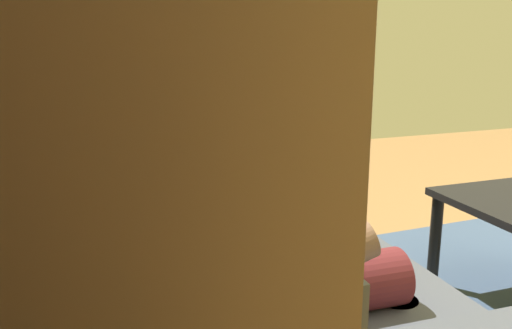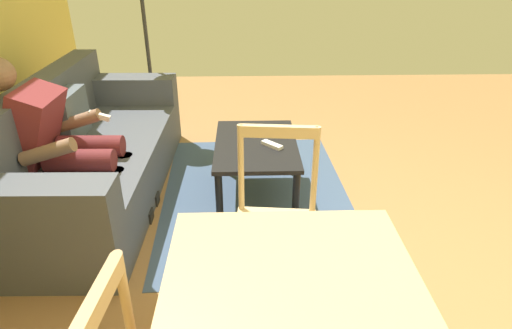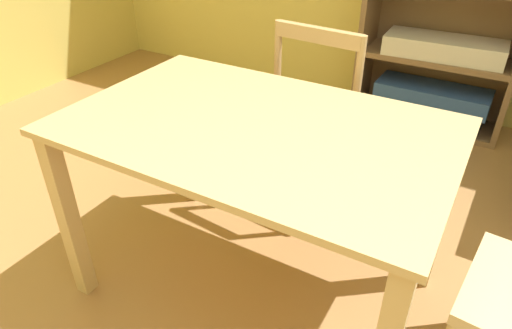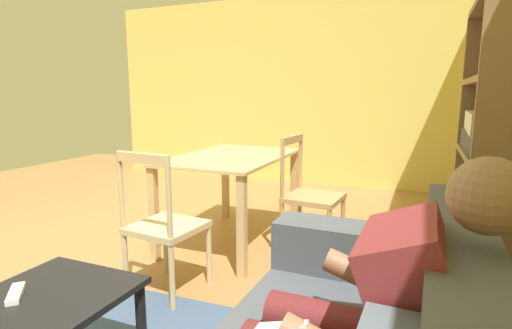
{
  "view_description": "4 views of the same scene",
  "coord_description": "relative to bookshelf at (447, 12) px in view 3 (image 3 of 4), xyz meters",
  "views": [
    {
      "loc": [
        -0.29,
        2.33,
        1.11
      ],
      "look_at": [
        1.24,
        1.78,
        0.7
      ],
      "focal_mm": 39.48,
      "sensor_mm": 36.0,
      "label": 1
    },
    {
      "loc": [
        -1.65,
        0.67,
        1.74
      ],
      "look_at": [
        1.18,
        0.59,
        0.26
      ],
      "focal_mm": 30.21,
      "sensor_mm": 36.0,
      "label": 2
    },
    {
      "loc": [
        -0.17,
        -0.65,
        1.46
      ],
      "look_at": [
        -0.85,
        0.52,
        0.6
      ],
      "focal_mm": 31.88,
      "sensor_mm": 36.0,
      "label": 3
    },
    {
      "loc": [
        2.16,
        2.01,
        1.28
      ],
      "look_at": [
        0.19,
        1.18,
        0.9
      ],
      "focal_mm": 28.03,
      "sensor_mm": 36.0,
      "label": 4
    }
  ],
  "objects": [
    {
      "name": "bookshelf",
      "position": [
        0.0,
        0.0,
        0.0
      ],
      "size": [
        0.97,
        0.36,
        1.82
      ],
      "color": "brown",
      "rests_on": "ground_plane"
    },
    {
      "name": "dining_chair_near_wall",
      "position": [
        -0.27,
        -1.22,
        -0.28
      ],
      "size": [
        0.45,
        0.45,
        0.95
      ],
      "color": "tan",
      "rests_on": "ground_plane"
    },
    {
      "name": "dining_table",
      "position": [
        -0.26,
        -1.91,
        -0.11
      ],
      "size": [
        1.3,
        0.84,
        0.76
      ],
      "color": "tan",
      "rests_on": "ground_plane"
    }
  ]
}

